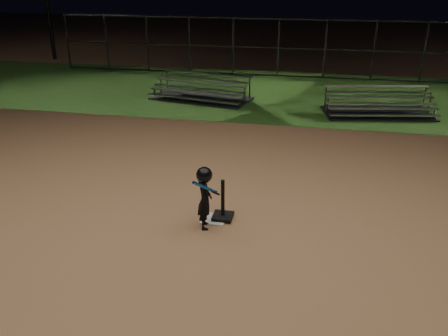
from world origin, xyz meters
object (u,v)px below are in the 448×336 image
child_batter (205,196)px  bleacher_right (378,109)px  home_plate (214,219)px  bleacher_left (201,94)px  batting_tee (223,211)px

child_batter → bleacher_right: child_batter is taller
home_plate → bleacher_right: bearing=64.1°
bleacher_left → bleacher_right: 6.22m
home_plate → bleacher_left: 8.89m
batting_tee → child_batter: (-0.26, -0.37, 0.47)m
home_plate → bleacher_left: bearing=105.5°
home_plate → bleacher_left: size_ratio=0.12×
child_batter → bleacher_right: 9.00m
bleacher_left → bleacher_right: (6.17, -0.75, -0.01)m
batting_tee → bleacher_right: size_ratio=0.22×
home_plate → bleacher_right: (3.79, 7.80, 0.16)m
home_plate → child_batter: size_ratio=0.37×
bleacher_left → bleacher_right: size_ratio=1.04×
batting_tee → bleacher_left: 8.86m
child_batter → bleacher_left: (-2.29, 8.86, -0.46)m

